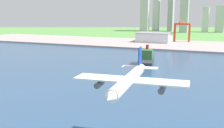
# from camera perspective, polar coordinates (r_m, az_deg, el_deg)

# --- Properties ---
(ground_plane) EXTENTS (2400.00, 2400.00, 0.00)m
(ground_plane) POSITION_cam_1_polar(r_m,az_deg,el_deg) (272.56, 8.71, -0.68)
(ground_plane) COLOR #5A9347
(water_bay) EXTENTS (840.00, 360.00, 0.15)m
(water_bay) POSITION_cam_1_polar(r_m,az_deg,el_deg) (216.25, 4.76, -3.57)
(water_bay) COLOR #2D4C70
(water_bay) RESTS_ON ground
(industrial_pier) EXTENTS (840.00, 140.00, 2.50)m
(industrial_pier) POSITION_cam_1_polar(r_m,az_deg,el_deg) (456.94, 14.63, 3.84)
(industrial_pier) COLOR #A59794
(industrial_pier) RESTS_ON ground
(airplane_landing) EXTENTS (42.86, 46.76, 13.54)m
(airplane_landing) POSITION_cam_1_polar(r_m,az_deg,el_deg) (98.33, 3.58, -3.38)
(airplane_landing) COLOR white
(container_barge) EXTENTS (22.49, 49.30, 20.09)m
(container_barge) POSITION_cam_1_polar(r_m,az_deg,el_deg) (285.14, 7.29, 1.03)
(container_barge) COLOR #2D3338
(container_barge) RESTS_ON water_bay
(port_crane_red) EXTENTS (28.06, 39.47, 35.17)m
(port_crane_red) POSITION_cam_1_polar(r_m,az_deg,el_deg) (500.65, 14.49, 7.53)
(port_crane_red) COLOR red
(port_crane_red) RESTS_ON industrial_pier
(warehouse_main) EXTENTS (58.11, 38.47, 16.51)m
(warehouse_main) POSITION_cam_1_polar(r_m,az_deg,el_deg) (483.07, 8.80, 5.56)
(warehouse_main) COLOR silver
(warehouse_main) RESTS_ON industrial_pier
(distant_skyline) EXTENTS (224.72, 60.99, 144.28)m
(distant_skyline) POSITION_cam_1_polar(r_m,az_deg,el_deg) (797.85, 13.22, 10.51)
(distant_skyline) COLOR #B8B6BC
(distant_skyline) RESTS_ON ground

